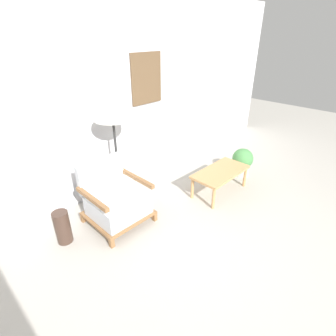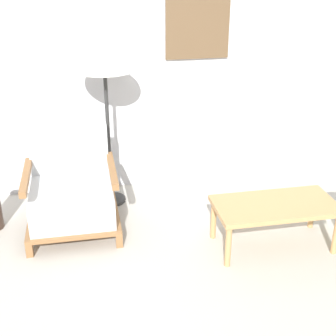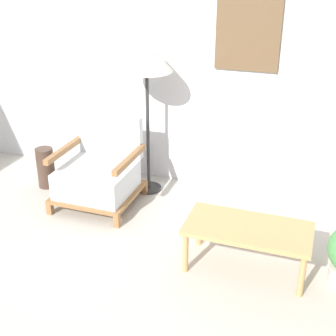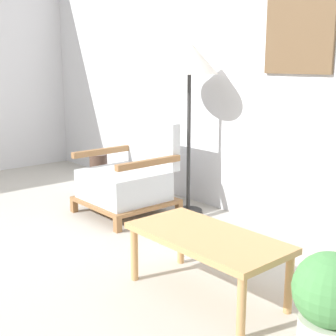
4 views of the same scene
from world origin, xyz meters
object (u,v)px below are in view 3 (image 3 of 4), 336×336
object	(u,v)px
coffee_table	(248,232)
vase	(46,168)
floor_lamp	(147,62)
armchair	(99,173)

from	to	relation	value
coffee_table	vase	bearing A→B (deg)	162.63
coffee_table	vase	size ratio (longest dim) A/B	2.24
floor_lamp	vase	distance (m)	1.48
floor_lamp	vase	size ratio (longest dim) A/B	3.57
coffee_table	vase	xyz separation A→B (m)	(-2.13, 0.67, -0.11)
vase	coffee_table	bearing A→B (deg)	-17.37
coffee_table	vase	distance (m)	2.23
armchair	vase	distance (m)	0.67
vase	armchair	bearing A→B (deg)	-10.11
floor_lamp	coffee_table	world-z (taller)	floor_lamp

